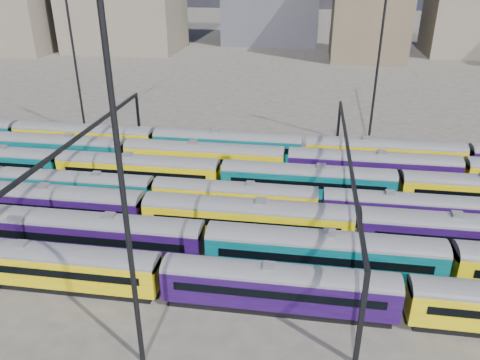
# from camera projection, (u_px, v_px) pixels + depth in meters

# --- Properties ---
(ground) EXTENTS (500.00, 500.00, 0.00)m
(ground) POSITION_uv_depth(u_px,v_px,m) (251.00, 215.00, 52.44)
(ground) COLOR #45413B
(ground) RESTS_ON ground
(rake_0) EXTENTS (135.57, 2.83, 4.76)m
(rake_0) POSITION_uv_depth(u_px,v_px,m) (279.00, 283.00, 37.39)
(rake_0) COLOR black
(rake_0) RESTS_ON ground
(rake_1) EXTENTS (148.92, 3.11, 5.24)m
(rake_1) POSITION_uv_depth(u_px,v_px,m) (95.00, 231.00, 44.16)
(rake_1) COLOR black
(rake_1) RESTS_ON ground
(rake_2) EXTENTS (106.74, 3.13, 5.27)m
(rake_2) POSITION_uv_depth(u_px,v_px,m) (47.00, 201.00, 49.65)
(rake_2) COLOR black
(rake_2) RESTS_ON ground
(rake_3) EXTENTS (111.61, 2.72, 4.57)m
(rake_3) POSITION_uv_depth(u_px,v_px,m) (320.00, 201.00, 50.40)
(rake_3) COLOR black
(rake_3) RESTS_ON ground
(rake_4) EXTENTS (123.94, 3.02, 5.09)m
(rake_4) POSITION_uv_depth(u_px,v_px,m) (221.00, 173.00, 56.37)
(rake_4) COLOR black
(rake_4) RESTS_ON ground
(rake_5) EXTENTS (128.26, 3.13, 5.27)m
(rake_5) POSITION_uv_depth(u_px,v_px,m) (126.00, 151.00, 62.68)
(rake_5) COLOR black
(rake_5) RESTS_ON ground
(rake_6) EXTENTS (105.80, 3.10, 5.22)m
(rake_6) POSITION_uv_depth(u_px,v_px,m) (227.00, 143.00, 65.42)
(rake_6) COLOR black
(rake_6) RESTS_ON ground
(gantry_1) EXTENTS (0.35, 40.35, 8.03)m
(gantry_1) POSITION_uv_depth(u_px,v_px,m) (75.00, 149.00, 52.25)
(gantry_1) COLOR black
(gantry_1) RESTS_ON ground
(gantry_2) EXTENTS (0.35, 40.35, 8.03)m
(gantry_2) POSITION_uv_depth(u_px,v_px,m) (348.00, 165.00, 48.20)
(gantry_2) COLOR black
(gantry_2) RESTS_ON ground
(mast_1) EXTENTS (1.40, 0.50, 25.60)m
(mast_1) POSITION_uv_depth(u_px,v_px,m) (73.00, 48.00, 70.23)
(mast_1) COLOR black
(mast_1) RESTS_ON ground
(mast_2) EXTENTS (1.40, 0.50, 25.60)m
(mast_2) POSITION_uv_depth(u_px,v_px,m) (122.00, 184.00, 27.48)
(mast_2) COLOR black
(mast_2) RESTS_ON ground
(mast_3) EXTENTS (1.40, 0.50, 25.60)m
(mast_3) POSITION_uv_depth(u_px,v_px,m) (379.00, 54.00, 65.95)
(mast_3) COLOR black
(mast_3) RESTS_ON ground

